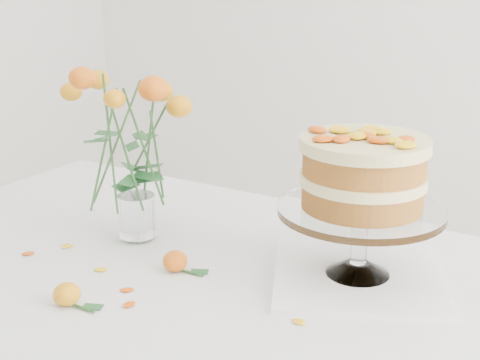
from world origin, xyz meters
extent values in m
cube|color=tan|center=(0.00, 0.00, 0.73)|extent=(1.40, 0.90, 0.04)
cylinder|color=tan|center=(-0.62, 0.37, 0.35)|extent=(0.06, 0.06, 0.71)
cube|color=white|center=(0.00, 0.00, 0.75)|extent=(1.42, 0.92, 0.01)
cube|color=white|center=(0.00, 0.46, 0.65)|extent=(1.42, 0.01, 0.20)
cube|color=white|center=(0.32, 0.13, 0.76)|extent=(0.42, 0.42, 0.01)
cylinder|color=white|center=(0.32, 0.13, 0.84)|extent=(0.03, 0.03, 0.10)
cylinder|color=white|center=(0.32, 0.13, 0.89)|extent=(0.31, 0.31, 0.01)
cylinder|color=#AF6C27|center=(0.32, 0.13, 0.92)|extent=(0.22, 0.22, 0.04)
cylinder|color=#FFE3A4|center=(0.32, 0.13, 0.96)|extent=(0.23, 0.23, 0.02)
cylinder|color=#AF6C27|center=(0.32, 0.13, 0.99)|extent=(0.22, 0.22, 0.04)
cylinder|color=#FFE3A4|center=(0.32, 0.13, 1.02)|extent=(0.24, 0.24, 0.02)
cylinder|color=white|center=(-0.16, 0.06, 0.76)|extent=(0.06, 0.06, 0.01)
cylinder|color=white|center=(-0.16, 0.06, 0.81)|extent=(0.08, 0.08, 0.09)
ellipsoid|color=orange|center=(-0.08, -0.23, 0.78)|extent=(0.05, 0.05, 0.04)
cylinder|color=#295722|center=(-0.04, -0.23, 0.76)|extent=(0.06, 0.01, 0.00)
ellipsoid|color=#C75209|center=(0.00, -0.02, 0.78)|extent=(0.05, 0.05, 0.04)
cylinder|color=#295722|center=(0.04, -0.02, 0.76)|extent=(0.06, 0.01, 0.00)
ellipsoid|color=yellow|center=(-0.12, -0.10, 0.76)|extent=(0.03, 0.02, 0.00)
ellipsoid|color=yellow|center=(-0.02, -0.14, 0.76)|extent=(0.03, 0.02, 0.00)
ellipsoid|color=yellow|center=(0.02, -0.18, 0.76)|extent=(0.03, 0.02, 0.00)
ellipsoid|color=yellow|center=(-0.26, -0.05, 0.76)|extent=(0.03, 0.02, 0.00)
ellipsoid|color=yellow|center=(-0.30, -0.12, 0.76)|extent=(0.03, 0.02, 0.00)
ellipsoid|color=yellow|center=(0.30, -0.08, 0.76)|extent=(0.03, 0.02, 0.00)
camera|label=1|loc=(0.73, -0.97, 1.32)|focal=50.00mm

